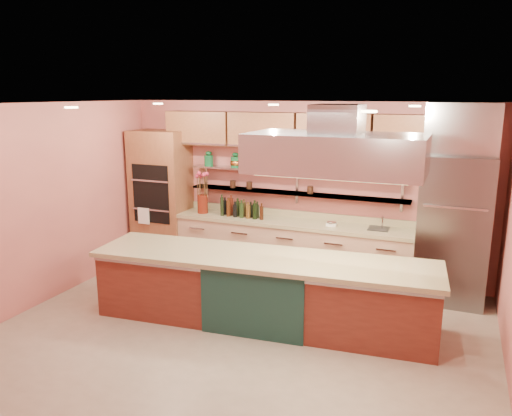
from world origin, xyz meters
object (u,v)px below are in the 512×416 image
at_px(island, 262,290).
at_px(flower_vase, 203,204).
at_px(green_canister, 274,164).
at_px(kitchen_scale, 332,223).
at_px(copper_kettle, 245,163).
at_px(refrigerator, 453,230).

relative_size(island, flower_vase, 13.80).
bearing_deg(green_canister, island, -73.71).
relative_size(kitchen_scale, green_canister, 0.85).
distance_m(flower_vase, green_canister, 1.41).
bearing_deg(copper_kettle, flower_vase, -162.17).
xyz_separation_m(island, flower_vase, (-1.75, 1.68, 0.64)).
height_order(kitchen_scale, copper_kettle, copper_kettle).
distance_m(kitchen_scale, copper_kettle, 1.77).
height_order(kitchen_scale, green_canister, green_canister).
bearing_deg(island, green_canister, 101.27).
bearing_deg(copper_kettle, kitchen_scale, -8.08).
bearing_deg(green_canister, flower_vase, -169.60).
distance_m(refrigerator, green_canister, 2.88).
bearing_deg(refrigerator, island, -142.90).
height_order(refrigerator, copper_kettle, refrigerator).
xyz_separation_m(kitchen_scale, green_canister, (-1.03, 0.22, 0.83)).
relative_size(island, copper_kettle, 22.12).
height_order(flower_vase, kitchen_scale, flower_vase).
height_order(refrigerator, flower_vase, refrigerator).
xyz_separation_m(flower_vase, copper_kettle, (0.68, 0.22, 0.71)).
bearing_deg(refrigerator, green_canister, 175.25).
relative_size(refrigerator, flower_vase, 6.73).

